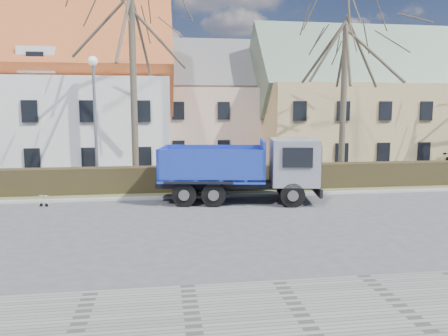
{
  "coord_description": "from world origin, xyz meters",
  "views": [
    {
      "loc": [
        -0.54,
        -15.97,
        4.27
      ],
      "look_at": [
        2.22,
        3.33,
        1.6
      ],
      "focal_mm": 35.0,
      "sensor_mm": 36.0,
      "label": 1
    }
  ],
  "objects": [
    {
      "name": "ground",
      "position": [
        0.0,
        0.0,
        0.0
      ],
      "size": [
        120.0,
        120.0,
        0.0
      ],
      "primitive_type": "plane",
      "color": "#464649"
    },
    {
      "name": "curb_far",
      "position": [
        0.0,
        4.6,
        0.06
      ],
      "size": [
        80.0,
        0.3,
        0.12
      ],
      "primitive_type": "cube",
      "color": "#A7A49F",
      "rests_on": "ground"
    },
    {
      "name": "grass_strip",
      "position": [
        0.0,
        6.2,
        0.05
      ],
      "size": [
        80.0,
        3.0,
        0.1
      ],
      "primitive_type": "cube",
      "color": "#555F35",
      "rests_on": "ground"
    },
    {
      "name": "hedge",
      "position": [
        0.0,
        6.0,
        0.65
      ],
      "size": [
        60.0,
        0.9,
        1.3
      ],
      "primitive_type": "cube",
      "color": "#2B2415",
      "rests_on": "ground"
    },
    {
      "name": "building_pink",
      "position": [
        4.0,
        20.0,
        4.0
      ],
      "size": [
        10.8,
        8.8,
        8.0
      ],
      "primitive_type": null,
      "color": "#C8A48D",
      "rests_on": "ground"
    },
    {
      "name": "building_yellow",
      "position": [
        16.0,
        17.0,
        4.25
      ],
      "size": [
        18.8,
        10.8,
        8.5
      ],
      "primitive_type": null,
      "color": "tan",
      "rests_on": "ground"
    },
    {
      "name": "tree_1",
      "position": [
        -2.0,
        8.5,
        6.33
      ],
      "size": [
        9.2,
        9.2,
        12.65
      ],
      "primitive_type": null,
      "color": "#4A4133",
      "rests_on": "ground"
    },
    {
      "name": "tree_2",
      "position": [
        10.0,
        8.5,
        5.5
      ],
      "size": [
        8.0,
        8.0,
        11.0
      ],
      "primitive_type": null,
      "color": "#4A4133",
      "rests_on": "ground"
    },
    {
      "name": "dump_truck",
      "position": [
        2.7,
        3.57,
        1.5
      ],
      "size": [
        7.86,
        4.02,
        3.0
      ],
      "primitive_type": null,
      "rotation": [
        0.0,
        0.0,
        -0.17
      ],
      "color": "#162C99",
      "rests_on": "ground"
    },
    {
      "name": "streetlight",
      "position": [
        -3.87,
        7.0,
        3.47
      ],
      "size": [
        0.54,
        0.54,
        6.94
      ],
      "primitive_type": null,
      "color": "gray",
      "rests_on": "ground"
    },
    {
      "name": "cart_frame",
      "position": [
        -5.87,
        3.72,
        0.29
      ],
      "size": [
        0.71,
        0.55,
        0.57
      ],
      "primitive_type": null,
      "rotation": [
        0.0,
        0.0,
        -0.36
      ],
      "color": "silver",
      "rests_on": "ground"
    }
  ]
}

